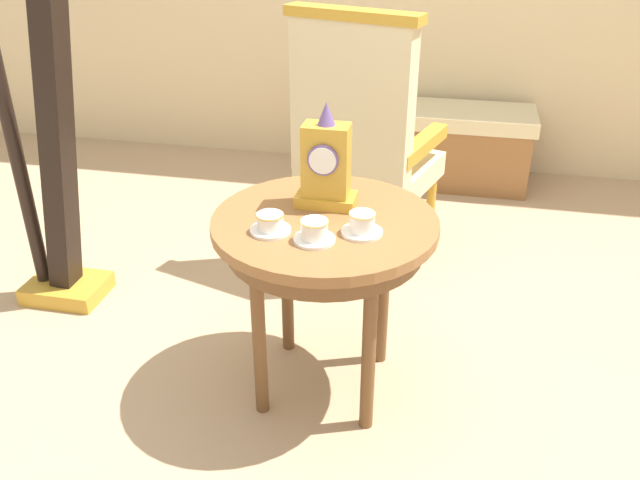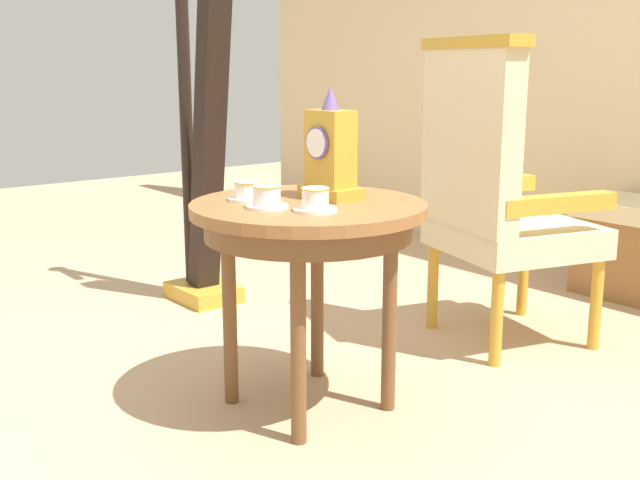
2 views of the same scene
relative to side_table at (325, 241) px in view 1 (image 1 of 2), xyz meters
The scene contains 9 objects.
ground_plane 0.58m from the side_table, 159.11° to the right, with size 10.00×10.00×0.00m, color tan.
side_table is the anchor object (origin of this frame).
teacup_left 0.21m from the side_table, 139.34° to the right, with size 0.12×0.12×0.06m.
teacup_right 0.18m from the side_table, 90.07° to the right, with size 0.12×0.12×0.07m.
teacup_center 0.18m from the side_table, 30.74° to the right, with size 0.12×0.12×0.07m.
mantel_clock 0.23m from the side_table, 99.68° to the left, with size 0.19×0.11×0.34m.
armchair 0.89m from the side_table, 91.33° to the left, with size 0.67×0.66×1.14m.
harp 1.20m from the side_table, 164.21° to the left, with size 0.40×0.24×1.72m.
window_bench 1.97m from the side_table, 81.63° to the left, with size 1.04×0.40×0.44m.
Camera 1 is at (0.46, -1.76, 1.55)m, focal length 37.43 mm.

